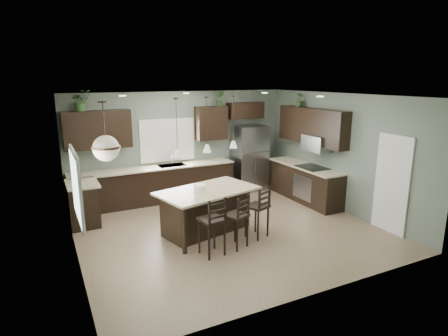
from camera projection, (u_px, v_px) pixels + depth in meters
ground at (228, 229)px, 7.96m from camera, size 6.00×6.00×0.00m
pantry_door at (392, 184)px, 7.66m from camera, size 0.04×0.82×2.04m
window_back at (167, 140)px, 9.80m from camera, size 1.35×0.02×1.00m
window_left at (76, 187)px, 5.61m from camera, size 0.02×1.10×1.00m
left_return_cabs at (83, 204)px, 8.17m from camera, size 0.60×0.90×0.90m
left_return_countertop at (82, 184)px, 8.07m from camera, size 0.66×0.96×0.04m
back_lower_cabs at (156, 185)px, 9.62m from camera, size 4.20×0.60×0.90m
back_countertop at (155, 168)px, 9.49m from camera, size 4.20×0.66×0.04m
sink_inset at (172, 165)px, 9.68m from camera, size 0.70×0.45×0.01m
faucet at (172, 160)px, 9.62m from camera, size 0.02×0.02×0.28m
back_upper_left at (98, 130)px, 8.82m from camera, size 1.55×0.34×0.90m
back_upper_right at (211, 123)px, 10.09m from camera, size 0.85×0.34×0.90m
fridge_header at (245, 110)px, 10.48m from camera, size 1.05×0.34×0.45m
right_lower_cabs at (305, 183)px, 9.78m from camera, size 0.60×2.35×0.90m
right_countertop at (305, 166)px, 9.67m from camera, size 0.66×2.35×0.04m
cooktop at (312, 167)px, 9.42m from camera, size 0.58×0.75×0.02m
wall_oven_front at (302, 188)px, 9.41m from camera, size 0.01×0.72×0.60m
right_upper_cabs at (312, 126)px, 9.49m from camera, size 0.34×2.35×0.90m
microwave at (317, 143)px, 9.32m from camera, size 0.40×0.75×0.40m
refrigerator at (249, 158)px, 10.63m from camera, size 0.90×0.74×1.85m
kitchen_island at (208, 211)px, 7.72m from camera, size 2.21×1.59×0.92m
serving_dish at (200, 188)px, 7.47m from camera, size 0.24×0.24×0.14m
bar_stool_left at (212, 226)px, 6.71m from camera, size 0.47×0.47×1.11m
bar_stool_center at (236, 221)px, 7.02m from camera, size 0.50×0.50×1.04m
bar_stool_right at (257, 212)px, 7.48m from camera, size 0.51×0.51×1.07m
pendant_left at (177, 128)px, 6.86m from camera, size 0.17×0.17×1.10m
pendant_center at (207, 125)px, 7.30m from camera, size 0.17×0.17×1.10m
pendant_right at (234, 122)px, 7.74m from camera, size 0.17×0.17×1.10m
chandelier at (105, 131)px, 5.90m from camera, size 0.46×0.46×0.96m
plant_back_left at (81, 100)px, 8.49m from camera, size 0.50×0.45×0.48m
plant_back_right at (220, 98)px, 10.02m from camera, size 0.26×0.23×0.41m
plant_right_wall at (299, 100)px, 9.78m from camera, size 0.21×0.21×0.37m
room_shell at (228, 151)px, 7.56m from camera, size 6.00×6.00×6.00m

